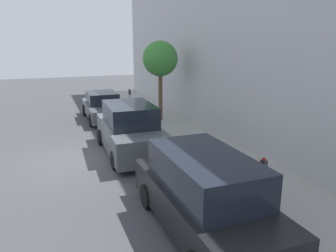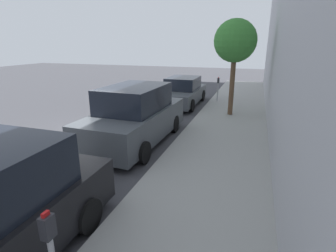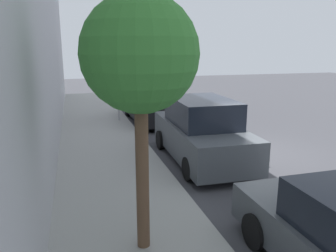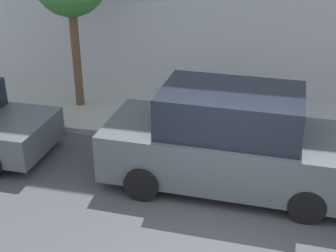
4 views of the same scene
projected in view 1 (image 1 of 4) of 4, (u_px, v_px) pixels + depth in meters
name	position (u px, v px, depth m)	size (l,w,h in m)	color
ground_plane	(75.00, 160.00, 12.23)	(60.00, 60.00, 0.00)	#424247
sidewalk	(197.00, 144.00, 13.93)	(3.06, 32.00, 0.15)	#9E9E99
building_facade	(256.00, 6.00, 13.37)	(2.00, 32.00, 11.42)	#B7B7BC
parked_minivan_nearest	(204.00, 195.00, 7.50)	(2.02, 4.91, 1.90)	black
parked_suv_second	(130.00, 130.00, 12.83)	(2.09, 4.85, 1.98)	#4C5156
parked_sedan_third	(103.00, 107.00, 18.45)	(1.92, 4.51, 1.54)	#4C5156
parking_meter_near	(263.00, 180.00, 7.99)	(0.11, 0.15, 1.46)	#ADADB2
parking_meter_far	(130.00, 98.00, 19.86)	(0.11, 0.15, 1.36)	#ADADB2
street_tree	(160.00, 59.00, 17.07)	(1.84, 1.84, 4.20)	brown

